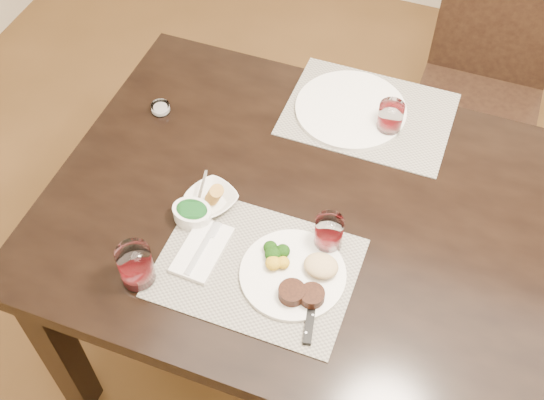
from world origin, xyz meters
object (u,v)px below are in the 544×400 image
at_px(chair_far, 484,80).
at_px(steak_knife, 313,315).
at_px(cracker_bowl, 212,199).
at_px(wine_glass_near, 329,234).
at_px(far_plate, 351,109).
at_px(dinner_plate, 297,275).

height_order(chair_far, steak_knife, chair_far).
bearing_deg(steak_knife, cracker_bowl, 135.78).
distance_m(wine_glass_near, far_plate, 0.47).
distance_m(chair_far, steak_knife, 1.27).
xyz_separation_m(steak_knife, cracker_bowl, (-0.34, 0.22, 0.01)).
bearing_deg(far_plate, cracker_bowl, -118.07).
relative_size(chair_far, cracker_bowl, 5.70).
relative_size(cracker_bowl, wine_glass_near, 1.69).
xyz_separation_m(dinner_plate, cracker_bowl, (-0.27, 0.13, 0.00)).
distance_m(chair_far, far_plate, 0.71).
height_order(steak_knife, cracker_bowl, cracker_bowl).
xyz_separation_m(chair_far, steak_knife, (-0.23, -1.22, 0.26)).
distance_m(chair_far, dinner_plate, 1.20).
distance_m(steak_knife, far_plate, 0.66).
height_order(chair_far, dinner_plate, chair_far).
bearing_deg(wine_glass_near, cracker_bowl, 176.63).
relative_size(cracker_bowl, far_plate, 0.50).
xyz_separation_m(chair_far, wine_glass_near, (-0.26, -1.02, 0.29)).
distance_m(dinner_plate, far_plate, 0.57).
relative_size(wine_glass_near, far_plate, 0.30).
distance_m(chair_far, wine_glass_near, 1.09).
bearing_deg(chair_far, steak_knife, -100.85).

